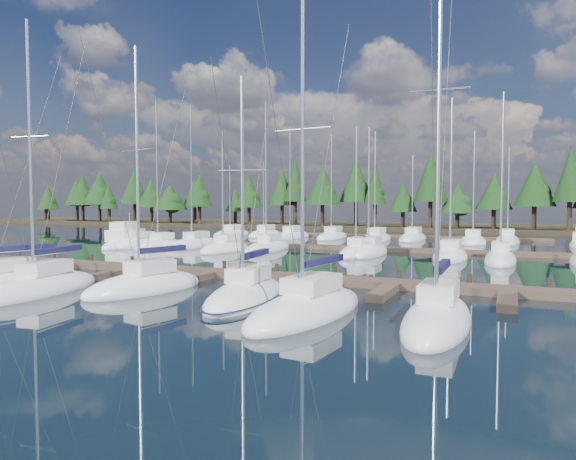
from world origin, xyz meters
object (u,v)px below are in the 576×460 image
at_px(front_sailboat_1, 0,284).
at_px(front_sailboat_5, 308,309).
at_px(front_sailboat_6, 437,318).
at_px(front_sailboat_2, 40,288).
at_px(front_sailboat_4, 246,296).
at_px(motor_yacht_left, 126,242).
at_px(front_sailboat_3, 145,286).
at_px(main_dock, 211,274).

bearing_deg(front_sailboat_1, front_sailboat_5, 1.65).
bearing_deg(front_sailboat_6, front_sailboat_1, -178.24).
height_order(front_sailboat_2, front_sailboat_5, front_sailboat_2).
relative_size(front_sailboat_4, motor_yacht_left, 1.21).
distance_m(front_sailboat_3, front_sailboat_6, 16.05).
bearing_deg(front_sailboat_6, front_sailboat_4, 170.65).
bearing_deg(front_sailboat_6, motor_yacht_left, 146.64).
height_order(main_dock, front_sailboat_4, front_sailboat_4).
relative_size(front_sailboat_1, front_sailboat_5, 1.02).
bearing_deg(front_sailboat_3, front_sailboat_5, -11.45).
bearing_deg(front_sailboat_2, front_sailboat_6, 2.46).
distance_m(front_sailboat_3, motor_yacht_left, 30.59).
distance_m(front_sailboat_2, front_sailboat_6, 20.74).
bearing_deg(main_dock, front_sailboat_2, -120.39).
distance_m(front_sailboat_2, front_sailboat_3, 5.55).
relative_size(front_sailboat_1, front_sailboat_3, 1.05).
bearing_deg(motor_yacht_left, front_sailboat_3, -46.89).
xyz_separation_m(front_sailboat_4, front_sailboat_6, (9.40, -1.55, 0.05)).
distance_m(main_dock, front_sailboat_5, 13.00).
height_order(front_sailboat_1, front_sailboat_6, front_sailboat_6).
xyz_separation_m(front_sailboat_2, front_sailboat_5, (15.29, 0.69, -0.01)).
xyz_separation_m(main_dock, front_sailboat_6, (15.48, -8.03, 0.12)).
relative_size(front_sailboat_2, front_sailboat_5, 1.05).
relative_size(front_sailboat_2, front_sailboat_4, 1.29).
xyz_separation_m(main_dock, front_sailboat_5, (10.05, -8.24, 0.08)).
relative_size(main_dock, front_sailboat_6, 2.64).
height_order(front_sailboat_5, motor_yacht_left, front_sailboat_5).
relative_size(front_sailboat_5, motor_yacht_left, 1.49).
bearing_deg(front_sailboat_2, front_sailboat_4, 12.16).
xyz_separation_m(main_dock, motor_yacht_left, (-21.36, 16.22, 0.30)).
bearing_deg(front_sailboat_1, motor_yacht_left, 116.98).
bearing_deg(motor_yacht_left, front_sailboat_6, -33.36).
xyz_separation_m(front_sailboat_1, motor_yacht_left, (-12.73, 25.00, 0.22)).
height_order(front_sailboat_4, front_sailboat_5, front_sailboat_5).
height_order(main_dock, front_sailboat_6, front_sailboat_6).
bearing_deg(front_sailboat_5, front_sailboat_3, 168.55).
bearing_deg(front_sailboat_4, main_dock, 133.16).
bearing_deg(front_sailboat_5, front_sailboat_2, -177.43).
bearing_deg(front_sailboat_6, front_sailboat_3, 173.11).
bearing_deg(front_sailboat_4, front_sailboat_6, -9.35).
relative_size(front_sailboat_2, motor_yacht_left, 1.56).
bearing_deg(main_dock, motor_yacht_left, 142.78).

